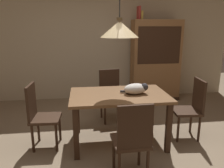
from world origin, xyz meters
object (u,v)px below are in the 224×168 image
object	(u,v)px
book_red_tall	(139,13)
book_yellow_short	(141,15)
chair_right_side	(191,106)
chair_far_back	(111,93)
chair_left_side	(40,113)
dining_table	(119,101)
chair_near_front	(132,138)
cat_sleeping	(136,89)
hutch_bookcase	(155,62)
pendant_lamp	(119,29)

from	to	relation	value
book_red_tall	book_yellow_short	distance (m)	0.08
chair_right_side	chair_far_back	size ratio (longest dim) A/B	1.00
chair_left_side	book_red_tall	world-z (taller)	book_red_tall
dining_table	chair_near_front	size ratio (longest dim) A/B	1.51
dining_table	chair_near_front	world-z (taller)	chair_near_front
dining_table	chair_far_back	xyz separation A→B (m)	(-0.01, 0.88, -0.14)
dining_table	cat_sleeping	world-z (taller)	cat_sleeping
chair_right_side	cat_sleeping	xyz separation A→B (m)	(-0.88, -0.01, 0.32)
chair_near_front	hutch_bookcase	xyz separation A→B (m)	(1.18, 2.83, 0.38)
chair_far_back	book_red_tall	distance (m)	1.98
hutch_bookcase	cat_sleeping	bearing A→B (deg)	-115.40
book_red_tall	chair_left_side	bearing A→B (deg)	-133.99
pendant_lamp	cat_sleeping	bearing A→B (deg)	-4.51
chair_far_back	pendant_lamp	size ratio (longest dim) A/B	0.72
chair_right_side	cat_sleeping	distance (m)	0.94
chair_far_back	book_yellow_short	size ratio (longest dim) A/B	4.65
chair_near_front	chair_far_back	distance (m)	1.76
chair_near_front	pendant_lamp	xyz separation A→B (m)	(-0.00, 0.88, 1.15)
chair_right_side	book_yellow_short	xyz separation A→B (m)	(-0.32, 1.96, 1.43)
chair_left_side	book_yellow_short	bearing A→B (deg)	45.15
chair_far_back	cat_sleeping	world-z (taller)	chair_far_back
dining_table	chair_far_back	bearing A→B (deg)	90.59
chair_near_front	book_yellow_short	xyz separation A→B (m)	(0.81, 2.83, 1.43)
chair_near_front	book_red_tall	xyz separation A→B (m)	(0.75, 2.83, 1.48)
dining_table	pendant_lamp	distance (m)	1.01
hutch_bookcase	chair_near_front	bearing A→B (deg)	-112.65
chair_far_back	book_yellow_short	world-z (taller)	book_yellow_short
chair_right_side	chair_near_front	size ratio (longest dim) A/B	1.00
cat_sleeping	book_yellow_short	world-z (taller)	book_yellow_short
chair_near_front	chair_left_side	bearing A→B (deg)	142.04
chair_right_side	pendant_lamp	distance (m)	1.61
dining_table	pendant_lamp	world-z (taller)	pendant_lamp
chair_near_front	chair_far_back	size ratio (longest dim) A/B	1.00
dining_table	chair_right_side	world-z (taller)	chair_right_side
chair_far_back	cat_sleeping	bearing A→B (deg)	-74.03
chair_right_side	chair_left_side	bearing A→B (deg)	179.72
chair_right_side	book_red_tall	distance (m)	2.48
chair_left_side	chair_far_back	size ratio (longest dim) A/B	1.00
book_yellow_short	chair_far_back	bearing A→B (deg)	-127.31
dining_table	pendant_lamp	xyz separation A→B (m)	(0.00, 0.00, 1.01)
chair_right_side	pendant_lamp	size ratio (longest dim) A/B	0.72
cat_sleeping	book_red_tall	xyz separation A→B (m)	(0.51, 1.97, 1.16)
chair_near_front	cat_sleeping	world-z (taller)	chair_near_front
chair_far_back	cat_sleeping	xyz separation A→B (m)	(0.26, -0.90, 0.32)
dining_table	chair_right_side	xyz separation A→B (m)	(1.13, -0.01, -0.14)
dining_table	chair_right_side	bearing A→B (deg)	-0.36
cat_sleeping	book_red_tall	bearing A→B (deg)	75.61
chair_left_side	chair_far_back	bearing A→B (deg)	37.98
dining_table	chair_far_back	size ratio (longest dim) A/B	1.51
cat_sleeping	book_red_tall	distance (m)	2.35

